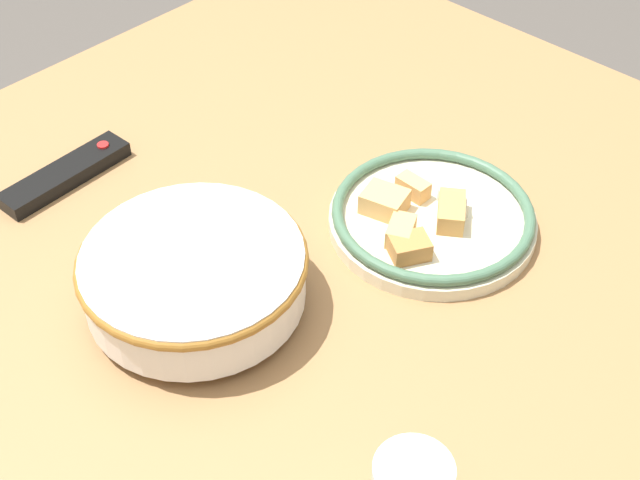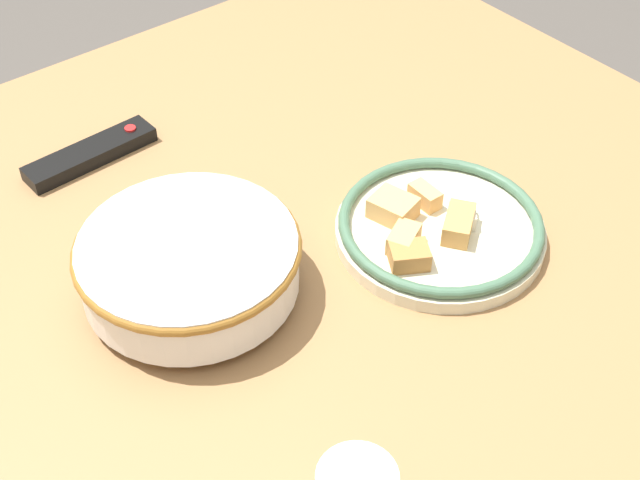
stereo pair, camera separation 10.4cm
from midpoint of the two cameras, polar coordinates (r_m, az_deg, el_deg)
The scene contains 4 objects.
dining_table at distance 1.12m, azimuth -8.18°, elevation -4.44°, with size 1.41×1.07×0.70m.
noodle_bowl at distance 1.00m, azimuth -11.00°, elevation -2.39°, with size 0.26×0.26×0.08m.
food_plate at distance 1.10m, azimuth 4.44°, elevation 1.33°, with size 0.26×0.26×0.05m.
tv_remote at distance 1.24m, azimuth -18.31°, elevation 3.92°, with size 0.19×0.05×0.02m.
Camera 1 is at (-0.47, -0.59, 1.45)m, focal length 50.00 mm.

